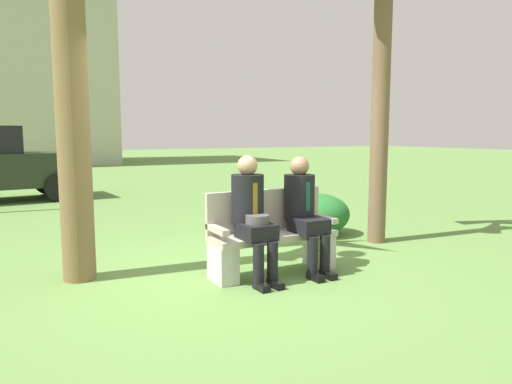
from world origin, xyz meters
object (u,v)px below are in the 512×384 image
Objects in this scene: seated_man_left at (252,211)px; seated_man_right at (304,208)px; shrub_near_bench at (317,214)px; park_bench at (271,237)px.

seated_man_left is 1.02× the size of seated_man_right.
seated_man_right is at bearing -130.33° from shrub_near_bench.
seated_man_left is at bearing -142.05° from shrub_near_bench.
park_bench reaches higher than shrub_near_bench.
seated_man_left reaches higher than seated_man_right.
seated_man_right is 1.27× the size of shrub_near_bench.
shrub_near_bench is (1.25, 1.48, -0.40)m from seated_man_right.
seated_man_right is 1.98m from shrub_near_bench.
seated_man_right is (0.34, -0.12, 0.31)m from park_bench.
park_bench is at bearing 160.01° from seated_man_right.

